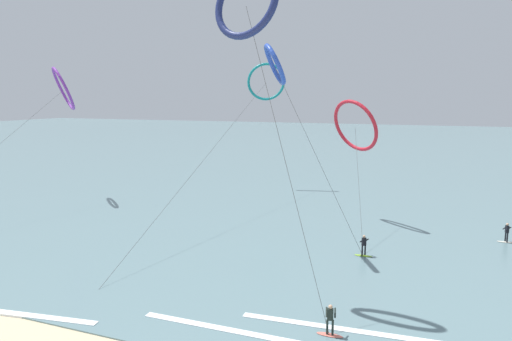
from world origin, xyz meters
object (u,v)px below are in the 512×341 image
Objects in this scene: surfer_ivory at (507,234)px; kite_navy at (246,2)px; kite_cobalt at (275,65)px; kite_teal at (266,82)px; surfer_lime at (364,247)px; surfer_coral at (330,322)px; kite_crimson at (355,126)px; kite_violet at (63,89)px.

surfer_ivory is 0.08× the size of kite_navy.
kite_navy is 1.22× the size of kite_cobalt.
kite_teal is (-27.78, 16.41, 13.66)m from surfer_ivory.
surfer_coral is (0.01, -12.84, 0.00)m from surfer_lime.
kite_cobalt is at bearing 102.22° from kite_crimson.
kite_crimson reaches higher than surfer_lime.
kite_navy is (-6.36, -8.61, 17.11)m from surfer_lime.
kite_teal is (-14.25, 13.74, 4.88)m from kite_crimson.
surfer_ivory is 1.00× the size of surfer_coral.
surfer_lime is 12.84m from surfer_coral.
kite_teal reaches higher than surfer_ivory.
surfer_ivory is at bearing -43.92° from kite_teal.
surfer_ivory is 0.10× the size of kite_cobalt.
kite_cobalt is (-4.64, -11.10, 5.25)m from kite_crimson.
surfer_ivory is 0.04× the size of kite_teal.
kite_navy reaches higher than kite_crimson.
kite_teal reaches higher than surfer_coral.
kite_navy is at bearing -169.32° from kite_violet.
kite_crimson is (-13.52, 2.67, 8.78)m from surfer_ivory.
surfer_lime is at bearing -68.57° from kite_teal.
kite_navy is (-6.37, 4.23, 17.11)m from surfer_coral.
surfer_coral is 0.10× the size of kite_cobalt.
kite_teal reaches higher than kite_violet.
surfer_coral is at bearing 131.25° from kite_crimson.
surfer_ivory and surfer_lime have the same top height.
surfer_lime is 20.19m from kite_navy.
kite_crimson is 0.34× the size of kite_teal.
surfer_coral is 0.04× the size of kite_teal.
kite_violet reaches higher than surfer_lime.
kite_cobalt is (-7.22, -0.60, 14.03)m from surfer_lime.
kite_navy is (30.92, -17.39, 4.54)m from kite_violet.
kite_teal is at bearing -102.87° from kite_violet.
surfer_lime is 0.04× the size of kite_teal.
surfer_lime is 15.79m from kite_cobalt.
kite_violet is (-37.28, 8.77, 12.57)m from surfer_lime.
kite_navy reaches higher than kite_cobalt.
kite_cobalt reaches higher than surfer_ivory.
surfer_ivory is at bearing -156.25° from kite_crimson.
surfer_lime is 0.08× the size of kite_navy.
kite_cobalt is (-7.23, 12.24, 14.03)m from surfer_coral.
surfer_coral is 18.74m from kite_navy.
surfer_lime is 0.13× the size of kite_crimson.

